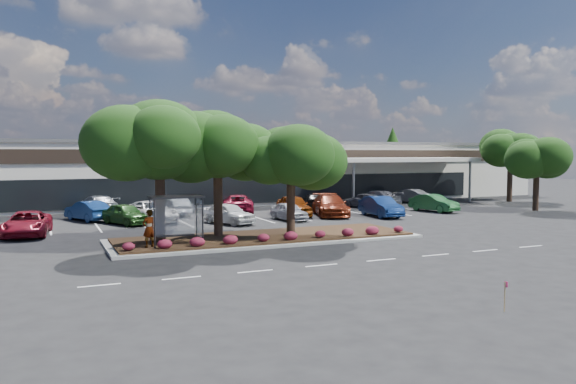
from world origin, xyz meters
name	(u,v)px	position (x,y,z in m)	size (l,w,h in m)	color
ground	(327,248)	(0.00, 0.00, 0.00)	(160.00, 160.00, 0.00)	black
retail_store	(183,171)	(0.06, 33.91, 3.15)	(80.40, 25.20, 6.25)	silver
landscape_island	(265,238)	(-2.00, 4.00, 0.12)	(18.00, 6.00, 0.26)	#9E9E99
lane_markings	(257,225)	(-0.14, 10.42, 0.01)	(33.12, 20.06, 0.01)	silver
shrub_row	(279,236)	(-2.00, 1.90, 0.51)	(17.00, 0.80, 0.50)	maroon
bus_shelter	(175,206)	(-7.50, 2.95, 2.31)	(2.75, 1.55, 2.59)	black
island_tree_west	(160,169)	(-8.00, 4.50, 4.21)	(7.20, 7.20, 7.89)	#113710
island_tree_mid	(218,173)	(-4.50, 5.20, 3.92)	(6.60, 6.60, 7.32)	#113710
island_tree_east	(291,180)	(-0.50, 3.70, 3.51)	(5.80, 5.80, 6.50)	#113710
tree_east_near	(536,174)	(26.00, 10.00, 3.25)	(5.60, 5.60, 6.51)	#113710
tree_east_far	(510,165)	(31.00, 18.00, 3.81)	(6.40, 6.40, 7.62)	#113710
conifer_north_east	(392,157)	(34.00, 44.00, 4.50)	(3.96, 3.96, 9.00)	#113710
person_waiting	(149,228)	(-8.96, 2.61, 1.24)	(0.71, 0.47, 1.95)	#594C47
light_pole	(141,165)	(-5.25, 28.04, 3.98)	(1.41, 0.76, 9.03)	#9E9E99
survey_stake	(505,292)	(-0.40, -13.00, 0.63)	(0.08, 0.14, 0.98)	#9B7D51
car_0	(27,224)	(-14.84, 11.49, 0.75)	(2.47, 5.37, 1.49)	maroon
car_1	(151,212)	(-6.60, 15.36, 0.77)	(2.57, 5.56, 1.55)	silver
car_2	(126,214)	(-8.53, 14.63, 0.75)	(1.77, 4.41, 1.50)	#214D1A
car_3	(229,213)	(-1.70, 12.03, 0.76)	(1.79, 4.45, 1.52)	silver
car_4	(289,211)	(3.16, 12.27, 0.67)	(1.59, 3.96, 1.35)	#A2A5AD
car_5	(294,206)	(4.63, 14.66, 0.84)	(1.98, 4.93, 1.68)	#702B05
car_6	(330,205)	(7.41, 13.61, 0.86)	(2.40, 5.89, 1.71)	maroon
car_7	(381,207)	(10.86, 11.51, 0.80)	(1.70, 4.88, 1.61)	navy
car_8	(434,203)	(17.20, 12.92, 0.74)	(1.57, 4.51, 1.49)	#1E5628
car_9	(97,205)	(-9.83, 21.95, 0.81)	(2.26, 5.56, 1.61)	#A4A8AF
car_10	(88,211)	(-10.85, 18.07, 0.75)	(1.59, 4.55, 1.50)	navy
car_11	(178,207)	(-3.83, 18.94, 0.70)	(1.47, 4.23, 1.39)	#B6BDC4
car_12	(238,204)	(1.34, 19.03, 0.77)	(2.56, 5.55, 1.54)	maroon
car_14	(313,201)	(8.97, 19.88, 0.67)	(1.87, 4.59, 1.33)	black
car_15	(376,199)	(15.00, 18.68, 0.78)	(2.18, 5.36, 1.55)	#5A5A62
car_16	(364,200)	(13.41, 18.24, 0.71)	(1.68, 4.19, 1.43)	#53525A
car_17	(408,196)	(20.28, 20.96, 0.71)	(1.51, 4.32, 1.42)	#525259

